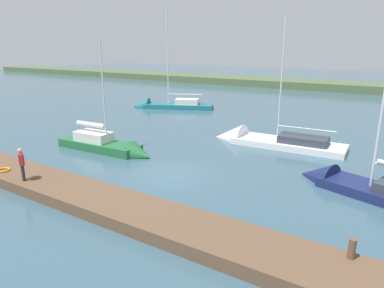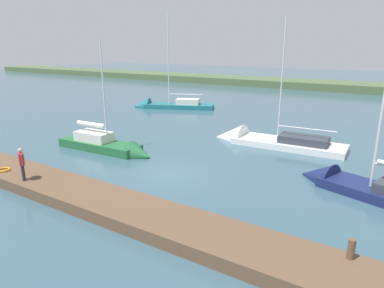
{
  "view_description": "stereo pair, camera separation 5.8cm",
  "coord_description": "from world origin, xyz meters",
  "px_view_note": "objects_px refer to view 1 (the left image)",
  "views": [
    {
      "loc": [
        -10.42,
        14.25,
        6.83
      ],
      "look_at": [
        -0.98,
        -0.8,
        1.74
      ],
      "focal_mm": 31.88,
      "sensor_mm": 36.0,
      "label": 1
    },
    {
      "loc": [
        -10.47,
        14.22,
        6.83
      ],
      "look_at": [
        -0.98,
        -0.8,
        1.74
      ],
      "focal_mm": 31.88,
      "sensor_mm": 36.0,
      "label": 2
    }
  ],
  "objects_px": {
    "life_ring_buoy": "(4,170)",
    "sailboat_outer_mooring": "(109,148)",
    "mooring_post_far": "(352,249)",
    "person_on_dock": "(22,162)",
    "sailboat_near_dock": "(359,189)",
    "sailboat_inner_slip": "(167,106)",
    "sailboat_far_left": "(263,143)"
  },
  "relations": [
    {
      "from": "life_ring_buoy",
      "to": "sailboat_outer_mooring",
      "type": "height_order",
      "value": "sailboat_outer_mooring"
    },
    {
      "from": "mooring_post_far",
      "to": "sailboat_far_left",
      "type": "bearing_deg",
      "value": -58.92
    },
    {
      "from": "mooring_post_far",
      "to": "sailboat_near_dock",
      "type": "relative_size",
      "value": 0.09
    },
    {
      "from": "sailboat_outer_mooring",
      "to": "person_on_dock",
      "type": "xyz_separation_m",
      "value": [
        -1.23,
        6.89,
        1.22
      ]
    },
    {
      "from": "life_ring_buoy",
      "to": "person_on_dock",
      "type": "distance_m",
      "value": 2.34
    },
    {
      "from": "sailboat_near_dock",
      "to": "sailboat_inner_slip",
      "type": "distance_m",
      "value": 26.08
    },
    {
      "from": "life_ring_buoy",
      "to": "sailboat_near_dock",
      "type": "xyz_separation_m",
      "value": [
        -16.15,
        -8.33,
        -0.44
      ]
    },
    {
      "from": "mooring_post_far",
      "to": "sailboat_far_left",
      "type": "height_order",
      "value": "sailboat_far_left"
    },
    {
      "from": "mooring_post_far",
      "to": "person_on_dock",
      "type": "height_order",
      "value": "person_on_dock"
    },
    {
      "from": "person_on_dock",
      "to": "sailboat_near_dock",
      "type": "bearing_deg",
      "value": 146.56
    },
    {
      "from": "life_ring_buoy",
      "to": "person_on_dock",
      "type": "xyz_separation_m",
      "value": [
        -2.15,
        0.21,
        0.88
      ]
    },
    {
      "from": "sailboat_inner_slip",
      "to": "sailboat_far_left",
      "type": "distance_m",
      "value": 17.0
    },
    {
      "from": "mooring_post_far",
      "to": "sailboat_inner_slip",
      "type": "distance_m",
      "value": 30.8
    },
    {
      "from": "sailboat_outer_mooring",
      "to": "sailboat_inner_slip",
      "type": "height_order",
      "value": "sailboat_inner_slip"
    },
    {
      "from": "sailboat_near_dock",
      "to": "person_on_dock",
      "type": "bearing_deg",
      "value": 48.56
    },
    {
      "from": "life_ring_buoy",
      "to": "sailboat_near_dock",
      "type": "height_order",
      "value": "sailboat_near_dock"
    },
    {
      "from": "life_ring_buoy",
      "to": "sailboat_far_left",
      "type": "height_order",
      "value": "sailboat_far_left"
    },
    {
      "from": "sailboat_inner_slip",
      "to": "sailboat_far_left",
      "type": "height_order",
      "value": "sailboat_inner_slip"
    },
    {
      "from": "sailboat_near_dock",
      "to": "sailboat_far_left",
      "type": "relative_size",
      "value": 0.76
    },
    {
      "from": "life_ring_buoy",
      "to": "sailboat_inner_slip",
      "type": "relative_size",
      "value": 0.06
    },
    {
      "from": "sailboat_far_left",
      "to": "person_on_dock",
      "type": "height_order",
      "value": "sailboat_far_left"
    },
    {
      "from": "life_ring_buoy",
      "to": "sailboat_outer_mooring",
      "type": "bearing_deg",
      "value": -97.87
    },
    {
      "from": "mooring_post_far",
      "to": "sailboat_outer_mooring",
      "type": "bearing_deg",
      "value": -18.64
    },
    {
      "from": "sailboat_inner_slip",
      "to": "sailboat_far_left",
      "type": "xyz_separation_m",
      "value": [
        -14.8,
        8.36,
        -0.12
      ]
    },
    {
      "from": "mooring_post_far",
      "to": "person_on_dock",
      "type": "xyz_separation_m",
      "value": [
        14.53,
        1.58,
        0.6
      ]
    },
    {
      "from": "life_ring_buoy",
      "to": "sailboat_outer_mooring",
      "type": "relative_size",
      "value": 0.08
    },
    {
      "from": "life_ring_buoy",
      "to": "sailboat_near_dock",
      "type": "distance_m",
      "value": 18.18
    },
    {
      "from": "mooring_post_far",
      "to": "sailboat_outer_mooring",
      "type": "distance_m",
      "value": 16.64
    },
    {
      "from": "life_ring_buoy",
      "to": "sailboat_outer_mooring",
      "type": "xyz_separation_m",
      "value": [
        -0.92,
        -6.68,
        -0.33
      ]
    },
    {
      "from": "person_on_dock",
      "to": "mooring_post_far",
      "type": "bearing_deg",
      "value": 121.38
    },
    {
      "from": "sailboat_near_dock",
      "to": "sailboat_outer_mooring",
      "type": "distance_m",
      "value": 15.32
    },
    {
      "from": "sailboat_outer_mooring",
      "to": "sailboat_far_left",
      "type": "relative_size",
      "value": 0.81
    }
  ]
}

